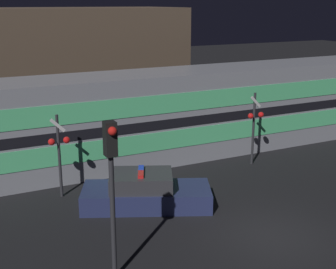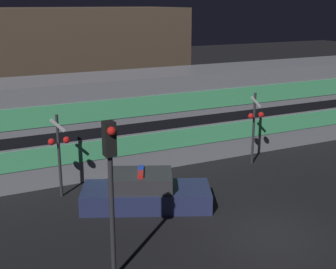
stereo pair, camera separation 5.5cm
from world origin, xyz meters
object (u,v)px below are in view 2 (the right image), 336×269
(train, at_px, (185,113))
(traffic_light_corner, at_px, (111,172))
(police_car, at_px, (145,193))
(crossing_signal_near, at_px, (255,122))

(train, bearing_deg, traffic_light_corner, -128.10)
(police_car, bearing_deg, traffic_light_corner, -99.57)
(crossing_signal_near, bearing_deg, traffic_light_corner, -146.42)
(crossing_signal_near, xyz_separation_m, traffic_light_corner, (-9.02, -5.99, 1.07))
(traffic_light_corner, bearing_deg, police_car, 56.18)
(train, distance_m, police_car, 6.62)
(train, bearing_deg, crossing_signal_near, -52.46)
(police_car, relative_size, traffic_light_corner, 1.14)
(crossing_signal_near, distance_m, traffic_light_corner, 10.88)
(police_car, xyz_separation_m, crossing_signal_near, (6.38, 2.05, 1.49))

